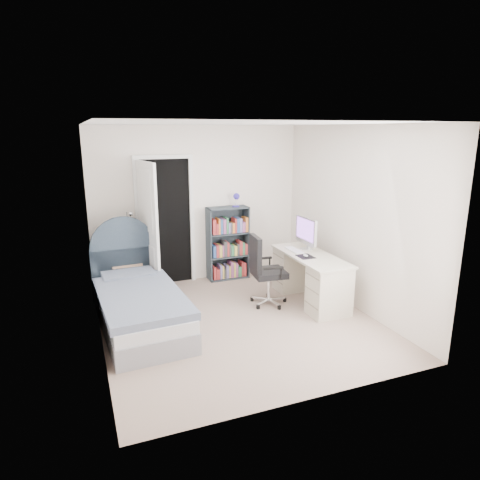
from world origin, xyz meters
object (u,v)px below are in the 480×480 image
object	(u,v)px
floor_lamp	(131,259)
bookcase	(228,245)
desk	(310,276)
bed	(138,304)
nightstand	(126,269)
office_chair	(263,267)

from	to	relation	value
floor_lamp	bookcase	size ratio (longest dim) A/B	0.87
floor_lamp	desk	bearing A→B (deg)	-29.83
floor_lamp	bookcase	world-z (taller)	bookcase
bed	nightstand	distance (m)	1.08
desk	nightstand	bearing A→B (deg)	154.32
bookcase	desk	world-z (taller)	bookcase
bed	nightstand	xyz separation A→B (m)	(-0.02, 1.07, 0.13)
bed	office_chair	xyz separation A→B (m)	(1.75, 0.02, 0.27)
bookcase	office_chair	xyz separation A→B (m)	(0.08, -1.24, -0.01)
nightstand	desk	size ratio (longest dim) A/B	0.43
bookcase	office_chair	world-z (taller)	bookcase
nightstand	floor_lamp	size ratio (longest dim) A/B	0.50
nightstand	office_chair	world-z (taller)	office_chair
nightstand	office_chair	xyz separation A→B (m)	(1.78, -1.05, 0.15)
bed	office_chair	size ratio (longest dim) A/B	2.04
bookcase	office_chair	distance (m)	1.25
bed	bookcase	xyz separation A→B (m)	(1.67, 1.27, 0.28)
bookcase	office_chair	size ratio (longest dim) A/B	1.42
nightstand	floor_lamp	bearing A→B (deg)	57.28
bookcase	nightstand	bearing A→B (deg)	-173.53
bookcase	floor_lamp	bearing A→B (deg)	-179.05
floor_lamp	bookcase	bearing A→B (deg)	0.95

